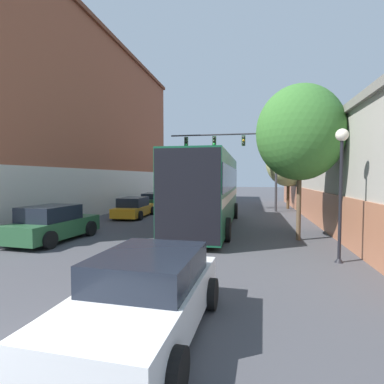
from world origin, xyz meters
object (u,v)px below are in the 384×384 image
object	(u,v)px
parked_car_left_far	(134,208)
parked_car_left_distant	(155,201)
parked_car_left_near	(175,197)
street_tree_near	(300,133)
parked_car_left_mid	(53,224)
street_lamp	(341,174)
bus	(209,188)
street_tree_far	(289,162)
hatchback_foreground	(146,296)
traffic_signal_gantry	(239,151)

from	to	relation	value
parked_car_left_far	parked_car_left_distant	world-z (taller)	parked_car_left_distant
parked_car_left_near	street_tree_near	size ratio (longest dim) A/B	0.61
parked_car_left_distant	street_tree_near	world-z (taller)	street_tree_near
parked_car_left_mid	parked_car_left_far	bearing A→B (deg)	0.46
parked_car_left_far	street_lamp	xyz separation A→B (m)	(10.38, -8.77, 2.14)
parked_car_left_near	parked_car_left_mid	world-z (taller)	parked_car_left_mid
parked_car_left_distant	street_tree_near	bearing A→B (deg)	-143.39
parked_car_left_distant	street_lamp	bearing A→B (deg)	-148.92
bus	parked_car_left_mid	world-z (taller)	bus
parked_car_left_near	street_tree_far	xyz separation A→B (m)	(10.84, -3.88, 3.30)
hatchback_foreground	street_tree_far	distance (m)	22.21
street_tree_near	parked_car_left_near	bearing A→B (deg)	120.16
bus	street_tree_far	distance (m)	11.78
parked_car_left_mid	parked_car_left_far	size ratio (longest dim) A/B	0.96
traffic_signal_gantry	parked_car_left_mid	bearing A→B (deg)	-119.12
traffic_signal_gantry	street_tree_far	distance (m)	4.68
parked_car_left_distant	street_tree_far	world-z (taller)	street_tree_far
street_tree_near	traffic_signal_gantry	bearing A→B (deg)	105.44
parked_car_left_near	parked_car_left_distant	bearing A→B (deg)	176.79
hatchback_foreground	parked_car_left_mid	xyz separation A→B (m)	(-6.40, 6.31, 0.05)
parked_car_left_far	parked_car_left_distant	bearing A→B (deg)	-0.07
bus	street_tree_near	bearing A→B (deg)	-121.78
parked_car_left_distant	hatchback_foreground	bearing A→B (deg)	-168.43
parked_car_left_mid	parked_car_left_distant	bearing A→B (deg)	2.89
parked_car_left_distant	traffic_signal_gantry	bearing A→B (deg)	-95.87
hatchback_foreground	parked_car_left_mid	size ratio (longest dim) A/B	0.97
parked_car_left_near	street_tree_far	world-z (taller)	street_tree_far
traffic_signal_gantry	street_tree_far	size ratio (longest dim) A/B	1.41
parked_car_left_far	traffic_signal_gantry	bearing A→B (deg)	-54.94
hatchback_foreground	street_tree_near	bearing A→B (deg)	-21.39
parked_car_left_near	street_tree_near	distance (m)	19.86
hatchback_foreground	parked_car_left_far	world-z (taller)	hatchback_foreground
parked_car_left_distant	street_tree_far	size ratio (longest dim) A/B	0.80
hatchback_foreground	street_tree_near	size ratio (longest dim) A/B	0.63
hatchback_foreground	parked_car_left_distant	xyz separation A→B (m)	(-6.16, 19.12, 0.00)
hatchback_foreground	bus	bearing A→B (deg)	4.81
parked_car_left_distant	street_lamp	xyz separation A→B (m)	(10.61, -13.89, 2.10)
bus	traffic_signal_gantry	bearing A→B (deg)	-9.18
hatchback_foreground	parked_car_left_distant	bearing A→B (deg)	20.07
hatchback_foreground	parked_car_left_mid	world-z (taller)	parked_car_left_mid
hatchback_foreground	street_lamp	xyz separation A→B (m)	(4.45, 5.23, 2.10)
street_tree_far	traffic_signal_gantry	bearing A→B (deg)	-150.31
bus	parked_car_left_distant	distance (m)	9.94
parked_car_left_near	street_lamp	xyz separation A→B (m)	(10.52, -20.11, 2.13)
parked_car_left_mid	parked_car_left_far	world-z (taller)	parked_car_left_mid
bus	parked_car_left_far	world-z (taller)	bus
traffic_signal_gantry	street_lamp	size ratio (longest dim) A/B	2.03
parked_car_left_mid	parked_car_left_distant	distance (m)	12.81
bus	street_tree_near	xyz separation A→B (m)	(4.21, -2.58, 2.42)
traffic_signal_gantry	street_lamp	xyz separation A→B (m)	(3.69, -13.94, -1.98)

